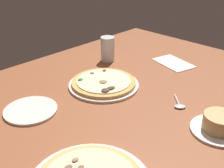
{
  "coord_description": "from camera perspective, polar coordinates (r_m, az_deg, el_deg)",
  "views": [
    {
      "loc": [
        69.19,
        62.31,
        57.05
      ],
      "look_at": [
        -0.65,
        -5.3,
        7.0
      ],
      "focal_mm": 45.22,
      "sensor_mm": 36.0,
      "label": 1
    }
  ],
  "objects": [
    {
      "name": "water_glass",
      "position": [
        1.37,
        -0.89,
        6.85
      ],
      "size": [
        6.64,
        6.64,
        11.86
      ],
      "color": "silver",
      "rests_on": "dining_table"
    },
    {
      "name": "ramekin_on_saucer",
      "position": [
        0.93,
        20.84,
        -7.68
      ],
      "size": [
        17.12,
        17.12,
        5.88
      ],
      "color": "silver",
      "rests_on": "dining_table"
    },
    {
      "name": "paper_menu",
      "position": [
        1.39,
        12.32,
        4.19
      ],
      "size": [
        16.46,
        21.21,
        0.3
      ],
      "primitive_type": "cube",
      "rotation": [
        0.0,
        0.0,
        -0.26
      ],
      "color": "white",
      "rests_on": "dining_table"
    },
    {
      "name": "pizza_main",
      "position": [
        1.14,
        -1.69,
        0.15
      ],
      "size": [
        28.36,
        28.36,
        3.31
      ],
      "color": "silver",
      "rests_on": "dining_table"
    },
    {
      "name": "dining_table",
      "position": [
        1.08,
        1.78,
        -3.36
      ],
      "size": [
        150.0,
        110.0,
        4.0
      ],
      "primitive_type": "cube",
      "color": "brown",
      "rests_on": "ground"
    },
    {
      "name": "side_plate",
      "position": [
        1.02,
        -16.11,
        -5.12
      ],
      "size": [
        18.32,
        18.32,
        0.9
      ],
      "primitive_type": "cylinder",
      "color": "silver",
      "rests_on": "dining_table"
    },
    {
      "name": "spoon",
      "position": [
        1.04,
        13.42,
        -4.11
      ],
      "size": [
        8.86,
        8.8,
        1.0
      ],
      "color": "silver",
      "rests_on": "dining_table"
    }
  ]
}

